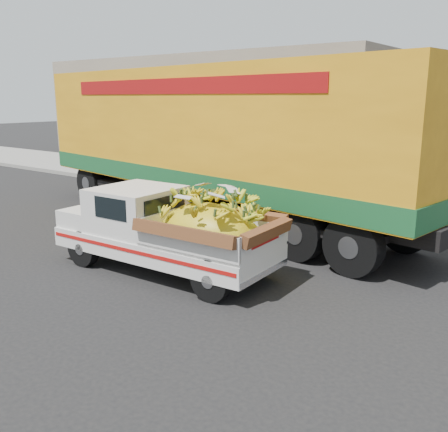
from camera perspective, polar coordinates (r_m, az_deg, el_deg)
The scene contains 6 objects.
ground at distance 10.49m, azimuth -14.81°, elevation -4.27°, with size 100.00×100.00×0.00m, color black.
curb at distance 14.95m, azimuth 4.03°, elevation 1.70°, with size 60.00×0.25×0.15m, color gray.
sidewalk at distance 16.72m, azimuth 7.96°, elevation 2.84°, with size 60.00×4.00×0.14m, color gray.
building_left at distance 25.81m, azimuth -1.20°, elevation 12.10°, with size 18.00×6.00×5.00m, color gray.
pickup_truck at distance 8.86m, azimuth -5.27°, elevation -1.76°, with size 4.30×1.74×1.48m.
semi_trailer at distance 12.53m, azimuth -1.09°, elevation 8.92°, with size 12.07×4.37×3.80m.
Camera 1 is at (7.94, -6.10, 3.11)m, focal length 40.00 mm.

